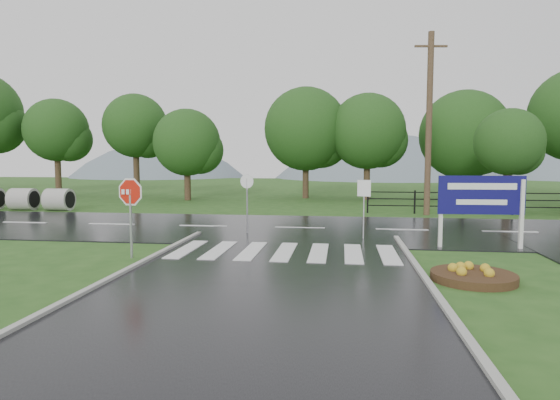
# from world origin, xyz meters

# --- Properties ---
(ground) EXTENTS (120.00, 120.00, 0.00)m
(ground) POSITION_xyz_m (0.00, 0.00, 0.00)
(ground) COLOR #264F1A
(ground) RESTS_ON ground
(main_road) EXTENTS (90.00, 8.00, 0.04)m
(main_road) POSITION_xyz_m (0.00, 10.00, 0.00)
(main_road) COLOR black
(main_road) RESTS_ON ground
(crosswalk) EXTENTS (6.50, 2.80, 0.02)m
(crosswalk) POSITION_xyz_m (0.00, 5.00, 0.06)
(crosswalk) COLOR silver
(crosswalk) RESTS_ON ground
(fence_west) EXTENTS (9.58, 0.08, 1.20)m
(fence_west) POSITION_xyz_m (7.75, 16.00, 0.72)
(fence_west) COLOR black
(fence_west) RESTS_ON ground
(hills) EXTENTS (102.00, 48.00, 48.00)m
(hills) POSITION_xyz_m (3.49, 65.00, -15.54)
(hills) COLOR slate
(hills) RESTS_ON ground
(treeline) EXTENTS (83.20, 5.20, 10.00)m
(treeline) POSITION_xyz_m (1.00, 24.00, 0.00)
(treeline) COLOR #194013
(treeline) RESTS_ON ground
(culvert_pipes) EXTENTS (5.50, 1.20, 1.20)m
(culvert_pipes) POSITION_xyz_m (-15.71, 15.00, 0.60)
(culvert_pipes) COLOR #9E9B93
(culvert_pipes) RESTS_ON ground
(stop_sign) EXTENTS (1.05, 0.25, 2.41)m
(stop_sign) POSITION_xyz_m (-4.21, 3.81, 1.69)
(stop_sign) COLOR #939399
(stop_sign) RESTS_ON ground
(estate_billboard) EXTENTS (2.60, 0.19, 2.28)m
(estate_billboard) POSITION_xyz_m (5.92, 6.49, 1.57)
(estate_billboard) COLOR silver
(estate_billboard) RESTS_ON ground
(flower_bed) EXTENTS (1.89, 1.89, 0.38)m
(flower_bed) POSITION_xyz_m (4.66, 2.46, 0.14)
(flower_bed) COLOR #332111
(flower_bed) RESTS_ON ground
(reg_sign_small) EXTENTS (0.45, 0.13, 2.07)m
(reg_sign_small) POSITION_xyz_m (2.41, 7.70, 1.48)
(reg_sign_small) COLOR #939399
(reg_sign_small) RESTS_ON ground
(reg_sign_round) EXTENTS (0.51, 0.12, 2.23)m
(reg_sign_round) POSITION_xyz_m (-1.82, 8.38, 1.41)
(reg_sign_round) COLOR #939399
(reg_sign_round) RESTS_ON ground
(utility_pole_east) EXTENTS (1.59, 0.31, 8.96)m
(utility_pole_east) POSITION_xyz_m (5.89, 15.50, 4.56)
(utility_pole_east) COLOR #473523
(utility_pole_east) RESTS_ON ground
(entrance_tree_left) EXTENTS (3.51, 3.51, 5.45)m
(entrance_tree_left) POSITION_xyz_m (10.34, 17.50, 3.67)
(entrance_tree_left) COLOR #3D2B1C
(entrance_tree_left) RESTS_ON ground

